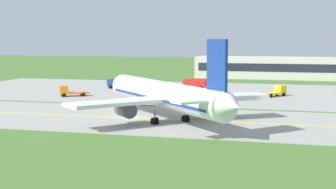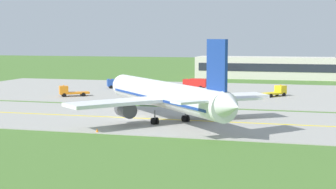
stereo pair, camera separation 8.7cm
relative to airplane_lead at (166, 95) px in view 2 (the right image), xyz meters
name	(u,v)px [view 2 (the right image)]	position (x,y,z in m)	size (l,w,h in m)	color
ground_plane	(131,118)	(-6.36, 2.07, -4.13)	(500.00, 500.00, 0.00)	#47702D
taxiway_strip	(131,118)	(-6.36, 2.07, -4.08)	(240.00, 28.00, 0.10)	#9E9B93
apron_pad	(233,93)	(3.64, 44.07, -4.08)	(140.00, 52.00, 0.10)	#9E9B93
taxiway_centreline	(131,118)	(-6.36, 2.07, -4.03)	(220.00, 0.60, 0.01)	yellow
airplane_lead	(166,95)	(0.00, 0.00, 0.00)	(30.20, 32.18, 12.70)	white
service_truck_baggage	(277,91)	(13.82, 39.75, -2.95)	(5.61, 6.27, 2.59)	yellow
service_truck_fuel	(195,83)	(-6.94, 51.79, -2.60)	(6.16, 2.76, 2.60)	red
service_truck_catering	(69,91)	(-29.60, 27.61, -2.95)	(6.48, 5.22, 2.59)	orange
service_truck_pushback	(116,84)	(-26.61, 47.69, -2.95)	(6.61, 4.85, 2.59)	#264CA5
terminal_building	(299,68)	(16.92, 90.91, -0.75)	(63.15, 10.97, 7.92)	beige
traffic_cone_near_edge	(97,131)	(-6.57, -11.20, -3.83)	(0.44, 0.44, 0.60)	orange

